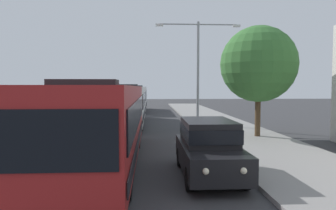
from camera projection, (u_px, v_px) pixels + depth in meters
The scene contains 7 objects.
bus_lead at pixel (105, 122), 11.88m from camera, with size 2.58×12.18×3.21m.
bus_second_in_line at pixel (129, 104), 25.08m from camera, with size 2.58×12.05×3.21m.
bus_middle at pixel (136, 98), 38.40m from camera, with size 2.58×11.05×3.21m.
white_suv at pixel (208, 146), 10.49m from camera, with size 1.86×4.61×1.90m.
box_truck_oncoming at pixel (118, 96), 48.06m from camera, with size 2.35×7.54×3.15m.
streetlamp_mid at pixel (198, 61), 23.74m from camera, with size 6.46×0.28×7.82m.
roadside_tree at pixel (259, 64), 17.99m from camera, with size 4.40×4.40×6.40m.
Camera 1 is at (0.44, 1.08, 3.01)m, focal length 33.27 mm.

